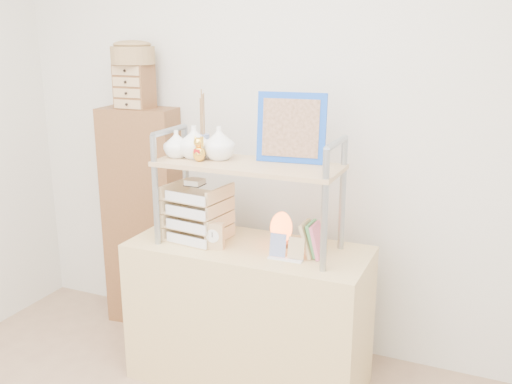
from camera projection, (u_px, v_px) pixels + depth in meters
room_shell at (147, 56)px, 1.87m from camera, size 3.42×3.41×2.61m
desk at (248, 314)px, 2.93m from camera, size 1.20×0.50×0.75m
cabinet at (144, 218)px, 3.51m from camera, size 0.48×0.29×1.35m
hutch at (232, 156)px, 2.76m from camera, size 0.90×0.34×0.75m
letter_tray at (196, 216)px, 2.88m from camera, size 0.29×0.28×0.32m
salt_lamp at (281, 229)px, 2.81m from camera, size 0.12×0.11×0.18m
desk_clock at (214, 236)px, 2.78m from camera, size 0.10×0.05×0.13m
postcard_stand at (286, 252)px, 2.65m from camera, size 0.17×0.05×0.12m
drawer_chest at (134, 86)px, 3.28m from camera, size 0.20×0.16×0.25m
woven_basket at (133, 55)px, 3.23m from camera, size 0.25×0.25×0.10m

